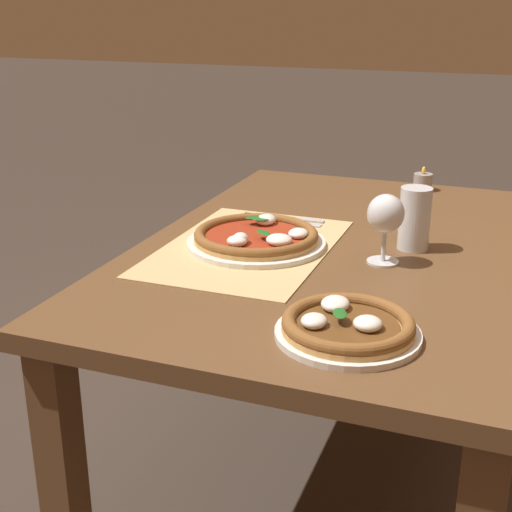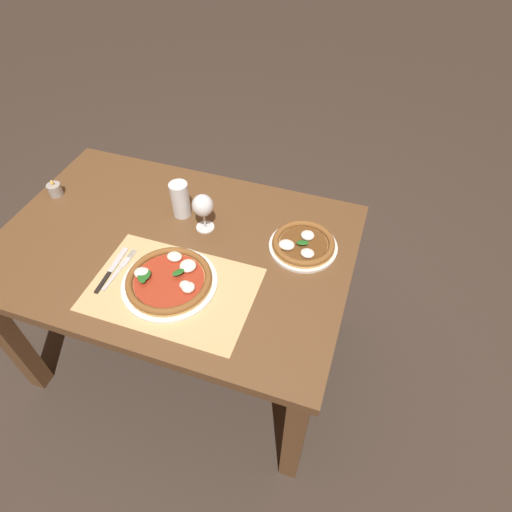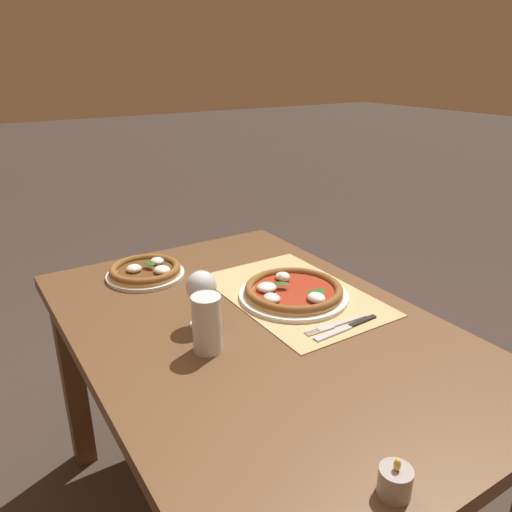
{
  "view_description": "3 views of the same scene",
  "coord_description": "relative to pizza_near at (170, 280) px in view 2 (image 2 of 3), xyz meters",
  "views": [
    {
      "loc": [
        1.55,
        0.38,
        1.29
      ],
      "look_at": [
        0.25,
        -0.11,
        0.78
      ],
      "focal_mm": 50.0,
      "sensor_mm": 36.0,
      "label": 1
    },
    {
      "loc": [
        0.65,
        -0.95,
        1.88
      ],
      "look_at": [
        0.34,
        -0.04,
        0.84
      ],
      "focal_mm": 30.0,
      "sensor_mm": 36.0,
      "label": 2
    },
    {
      "loc": [
        -0.98,
        0.63,
        1.4
      ],
      "look_at": [
        0.21,
        -0.13,
        0.84
      ],
      "focal_mm": 35.0,
      "sensor_mm": 36.0,
      "label": 3
    }
  ],
  "objects": [
    {
      "name": "pizza_near",
      "position": [
        0.0,
        0.0,
        0.0
      ],
      "size": [
        0.32,
        0.32,
        0.05
      ],
      "color": "silver",
      "rests_on": "paper_placemat"
    },
    {
      "name": "pizza_far",
      "position": [
        0.38,
        0.31,
        -0.0
      ],
      "size": [
        0.25,
        0.25,
        0.05
      ],
      "color": "silver",
      "rests_on": "dining_table"
    },
    {
      "name": "paper_placemat",
      "position": [
        0.02,
        -0.02,
        -0.02
      ],
      "size": [
        0.55,
        0.37,
        0.0
      ],
      "primitive_type": "cube",
      "color": "tan",
      "rests_on": "dining_table"
    },
    {
      "name": "wine_glass",
      "position": [
        0.0,
        0.3,
        0.08
      ],
      "size": [
        0.08,
        0.08,
        0.16
      ],
      "color": "silver",
      "rests_on": "dining_table"
    },
    {
      "name": "knife",
      "position": [
        -0.22,
        -0.01,
        -0.02
      ],
      "size": [
        0.03,
        0.22,
        0.01
      ],
      "color": "black",
      "rests_on": "paper_placemat"
    },
    {
      "name": "dining_table",
      "position": [
        -0.08,
        0.18,
        -0.13
      ],
      "size": [
        1.32,
        0.89,
        0.74
      ],
      "color": "brown",
      "rests_on": "ground"
    },
    {
      "name": "ground_plane",
      "position": [
        -0.08,
        0.18,
        -0.76
      ],
      "size": [
        24.0,
        24.0,
        0.0
      ],
      "primitive_type": "plane",
      "color": "#382D26"
    },
    {
      "name": "votive_candle",
      "position": [
        -0.66,
        0.28,
        0.0
      ],
      "size": [
        0.06,
        0.06,
        0.07
      ],
      "color": "gray",
      "rests_on": "dining_table"
    },
    {
      "name": "fork",
      "position": [
        -0.2,
        0.0,
        -0.02
      ],
      "size": [
        0.03,
        0.2,
        0.0
      ],
      "color": "#B7B7BC",
      "rests_on": "paper_placemat"
    },
    {
      "name": "pint_glass",
      "position": [
        -0.12,
        0.34,
        0.05
      ],
      "size": [
        0.07,
        0.07,
        0.15
      ],
      "color": "silver",
      "rests_on": "dining_table"
    }
  ]
}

